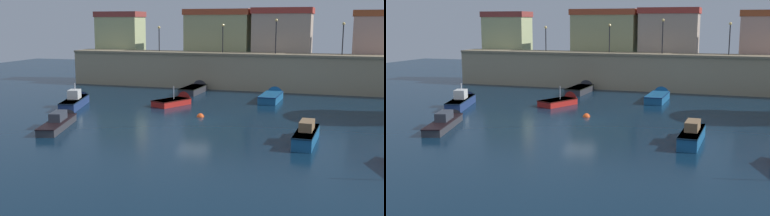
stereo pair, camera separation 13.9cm
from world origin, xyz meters
The scene contains 14 objects.
ground_plane centered at (0.00, 0.00, 0.00)m, with size 102.58×102.58×0.00m, color #0C2338.
quay_wall centered at (0.00, 18.82, 2.10)m, with size 42.22×3.75×4.18m.
old_town_backdrop centered at (-0.51, 22.42, 6.57)m, with size 38.74×4.29×5.39m.
quay_lamp_0 centered at (-10.42, 18.82, 6.21)m, with size 0.32×0.32×3.01m.
quay_lamp_1 centered at (-2.51, 18.82, 6.38)m, with size 0.32×0.32×3.29m.
quay_lamp_2 centered at (3.60, 18.82, 6.70)m, with size 0.32×0.32×3.85m.
quay_lamp_3 centered at (10.75, 18.82, 6.48)m, with size 0.32×0.32×3.48m.
moored_boat_0 centered at (-12.39, 3.00, 0.50)m, with size 3.44×7.38×2.42m.
moored_boat_2 centered at (-3.71, 6.69, 0.31)m, with size 3.49×4.84×2.34m.
moored_boat_3 centered at (-4.48, 14.83, 0.38)m, with size 1.91×6.05×1.67m.
moored_boat_4 centered at (9.09, -4.02, 0.53)m, with size 1.44×6.19×1.61m.
moored_boat_5 centered at (-8.87, -4.98, 0.38)m, with size 3.26×7.27×1.51m.
moored_boat_6 centered at (4.42, 12.03, 0.39)m, with size 1.83×6.17×1.61m.
mooring_buoy_0 centered at (0.09, 1.44, 0.00)m, with size 0.61×0.61×0.61m, color #EA4C19.
Camera 2 is at (11.41, -35.34, 7.71)m, focal length 44.78 mm.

